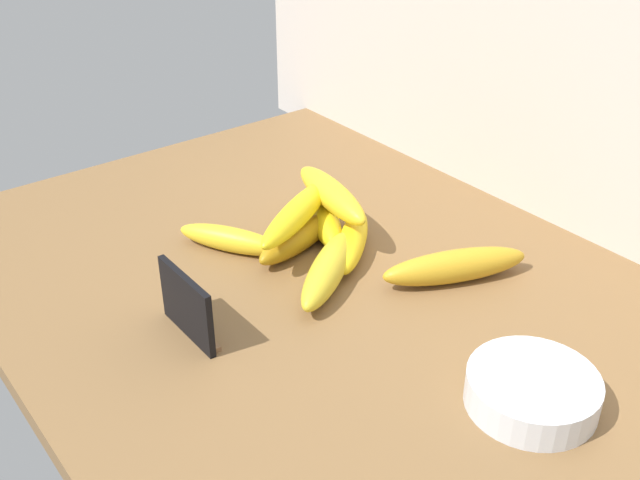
% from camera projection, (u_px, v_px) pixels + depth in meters
% --- Properties ---
extents(counter_top, '(1.10, 0.76, 0.03)m').
position_uv_depth(counter_top, '(327.00, 302.00, 0.98)').
color(counter_top, brown).
rests_on(counter_top, ground).
extents(chalkboard_sign, '(0.11, 0.02, 0.08)m').
position_uv_depth(chalkboard_sign, '(187.00, 308.00, 0.88)').
color(chalkboard_sign, black).
rests_on(chalkboard_sign, counter_top).
extents(fruit_bowl, '(0.14, 0.14, 0.04)m').
position_uv_depth(fruit_bowl, '(532.00, 391.00, 0.78)').
color(fruit_bowl, silver).
rests_on(fruit_bowl, counter_top).
extents(banana_0, '(0.16, 0.11, 0.04)m').
position_uv_depth(banana_0, '(231.00, 239.00, 1.05)').
color(banana_0, yellow).
rests_on(banana_0, counter_top).
extents(banana_1, '(0.14, 0.15, 0.04)m').
position_uv_depth(banana_1, '(352.00, 241.00, 1.05)').
color(banana_1, yellow).
rests_on(banana_1, counter_top).
extents(banana_2, '(0.12, 0.20, 0.04)m').
position_uv_depth(banana_2, '(455.00, 266.00, 0.98)').
color(banana_2, gold).
rests_on(banana_2, counter_top).
extents(banana_3, '(0.17, 0.12, 0.04)m').
position_uv_depth(banana_3, '(323.00, 218.00, 1.10)').
color(banana_3, yellow).
rests_on(banana_3, counter_top).
extents(banana_4, '(0.14, 0.18, 0.04)m').
position_uv_depth(banana_4, '(328.00, 269.00, 0.98)').
color(banana_4, gold).
rests_on(banana_4, counter_top).
extents(banana_5, '(0.08, 0.17, 0.04)m').
position_uv_depth(banana_5, '(299.00, 238.00, 1.05)').
color(banana_5, '#AE8216').
rests_on(banana_5, counter_top).
extents(banana_6, '(0.19, 0.08, 0.04)m').
position_uv_depth(banana_6, '(331.00, 194.00, 1.07)').
color(banana_6, yellow).
rests_on(banana_6, banana_3).
extents(banana_7, '(0.13, 0.20, 0.04)m').
position_uv_depth(banana_7, '(298.00, 213.00, 1.04)').
color(banana_7, yellow).
rests_on(banana_7, banana_5).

